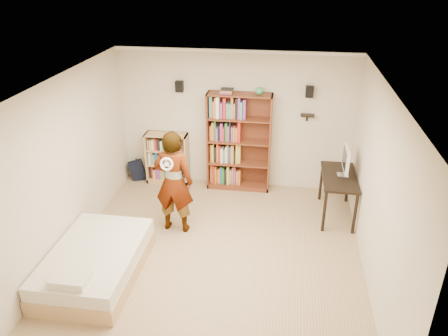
# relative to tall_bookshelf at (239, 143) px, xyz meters

# --- Properties ---
(ground) EXTENTS (4.50, 5.00, 0.01)m
(ground) POSITION_rel_tall_bookshelf_xyz_m (-0.10, -2.32, -0.97)
(ground) COLOR tan
(ground) RESTS_ON ground
(room_shell) EXTENTS (4.52, 5.02, 2.71)m
(room_shell) POSITION_rel_tall_bookshelf_xyz_m (-0.10, -2.32, 0.80)
(room_shell) COLOR beige
(room_shell) RESTS_ON ground
(crown_molding) EXTENTS (4.50, 5.00, 0.06)m
(crown_molding) POSITION_rel_tall_bookshelf_xyz_m (-0.10, -2.32, 1.70)
(crown_molding) COLOR white
(crown_molding) RESTS_ON room_shell
(speaker_left) EXTENTS (0.14, 0.12, 0.20)m
(speaker_left) POSITION_rel_tall_bookshelf_xyz_m (-1.15, 0.08, 1.03)
(speaker_left) COLOR black
(speaker_left) RESTS_ON room_shell
(speaker_right) EXTENTS (0.14, 0.12, 0.20)m
(speaker_right) POSITION_rel_tall_bookshelf_xyz_m (1.25, 0.08, 1.03)
(speaker_right) COLOR black
(speaker_right) RESTS_ON room_shell
(wall_shelf) EXTENTS (0.25, 0.16, 0.02)m
(wall_shelf) POSITION_rel_tall_bookshelf_xyz_m (1.25, 0.09, 0.58)
(wall_shelf) COLOR black
(wall_shelf) RESTS_ON room_shell
(tall_bookshelf) EXTENTS (1.22, 0.36, 1.93)m
(tall_bookshelf) POSITION_rel_tall_bookshelf_xyz_m (0.00, 0.00, 0.00)
(tall_bookshelf) COLOR maroon
(tall_bookshelf) RESTS_ON ground
(low_bookshelf) EXTENTS (0.84, 0.31, 1.05)m
(low_bookshelf) POSITION_rel_tall_bookshelf_xyz_m (-1.45, 0.02, -0.44)
(low_bookshelf) COLOR tan
(low_bookshelf) RESTS_ON ground
(computer_desk) EXTENTS (0.58, 1.16, 0.79)m
(computer_desk) POSITION_rel_tall_bookshelf_xyz_m (1.84, -0.80, -0.57)
(computer_desk) COLOR black
(computer_desk) RESTS_ON ground
(imac) EXTENTS (0.11, 0.52, 0.52)m
(imac) POSITION_rel_tall_bookshelf_xyz_m (1.90, -0.78, 0.09)
(imac) COLOR white
(imac) RESTS_ON computer_desk
(daybed) EXTENTS (1.22, 1.87, 0.55)m
(daybed) POSITION_rel_tall_bookshelf_xyz_m (-1.72, -2.99, -0.69)
(daybed) COLOR silver
(daybed) RESTS_ON ground
(person) EXTENTS (0.67, 0.47, 1.78)m
(person) POSITION_rel_tall_bookshelf_xyz_m (-0.87, -1.63, -0.08)
(person) COLOR black
(person) RESTS_ON ground
(wii_wheel) EXTENTS (0.21, 0.08, 0.21)m
(wii_wheel) POSITION_rel_tall_bookshelf_xyz_m (-0.87, -1.97, 0.40)
(wii_wheel) COLOR white
(wii_wheel) RESTS_ON person
(navy_bag) EXTENTS (0.37, 0.30, 0.43)m
(navy_bag) POSITION_rel_tall_bookshelf_xyz_m (-2.11, 0.03, -0.75)
(navy_bag) COLOR black
(navy_bag) RESTS_ON ground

